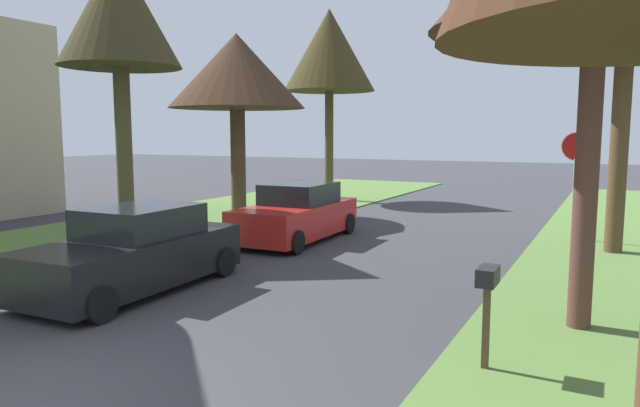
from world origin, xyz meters
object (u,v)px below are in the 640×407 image
at_px(stop_sign_far, 576,162).
at_px(parked_sedan_black, 135,252).
at_px(curbside_mailbox, 487,288).
at_px(street_tree_left_far, 329,51).
at_px(street_tree_left_mid_a, 119,14).
at_px(parked_sedan_red, 297,214).
at_px(street_tree_left_mid_b, 237,73).

height_order(stop_sign_far, parked_sedan_black, stop_sign_far).
bearing_deg(curbside_mailbox, street_tree_left_far, 122.41).
distance_m(street_tree_left_mid_a, parked_sedan_red, 6.86).
xyz_separation_m(street_tree_left_mid_a, street_tree_left_mid_b, (-0.39, 5.55, -0.91)).
bearing_deg(street_tree_left_mid_a, stop_sign_far, 31.18).
bearing_deg(parked_sedan_black, stop_sign_far, 53.25).
distance_m(street_tree_left_far, parked_sedan_red, 11.29).
bearing_deg(stop_sign_far, street_tree_left_mid_b, -176.35).
relative_size(parked_sedan_red, curbside_mailbox, 3.51).
relative_size(stop_sign_far, parked_sedan_black, 0.66).
relative_size(street_tree_left_far, parked_sedan_black, 1.85).
bearing_deg(parked_sedan_red, parked_sedan_black, -91.37).
relative_size(stop_sign_far, street_tree_left_mid_b, 0.47).
bearing_deg(stop_sign_far, parked_sedan_black, -126.75).
bearing_deg(street_tree_left_mid_b, curbside_mailbox, -42.22).
distance_m(street_tree_left_mid_a, street_tree_left_mid_b, 5.63).
xyz_separation_m(stop_sign_far, street_tree_left_mid_b, (-10.68, -0.68, 2.83)).
distance_m(stop_sign_far, curbside_mailbox, 10.14).
bearing_deg(parked_sedan_red, street_tree_left_mid_a, -141.19).
bearing_deg(stop_sign_far, street_tree_left_far, 151.33).
bearing_deg(street_tree_left_mid_b, stop_sign_far, 3.65).
xyz_separation_m(stop_sign_far, parked_sedan_red, (-6.79, -3.42, -1.45)).
distance_m(stop_sign_far, street_tree_left_mid_a, 12.60).
xyz_separation_m(street_tree_left_mid_b, curbside_mailbox, (10.35, -9.39, -3.95)).
bearing_deg(street_tree_left_mid_b, street_tree_left_far, 86.58).
height_order(stop_sign_far, curbside_mailbox, stop_sign_far).
height_order(stop_sign_far, street_tree_left_far, street_tree_left_far).
height_order(street_tree_left_mid_b, parked_sedan_black, street_tree_left_mid_b).
bearing_deg(street_tree_left_far, street_tree_left_mid_a, -89.93).
bearing_deg(parked_sedan_red, street_tree_left_far, 111.21).
bearing_deg(street_tree_left_mid_a, street_tree_left_far, 90.07).
distance_m(street_tree_left_far, curbside_mailbox, 19.39).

